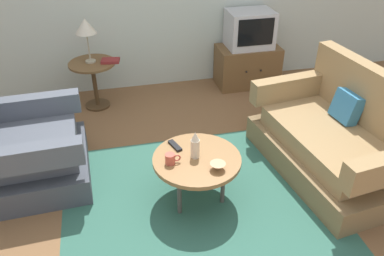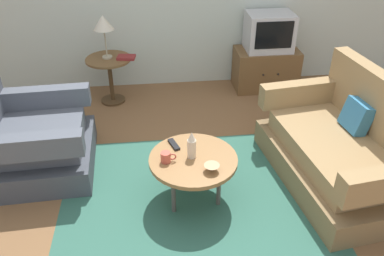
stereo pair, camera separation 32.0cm
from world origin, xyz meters
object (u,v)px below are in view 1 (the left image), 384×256
(tv_remote_dark, at_px, (175,146))
(television, at_px, (250,29))
(armchair, at_px, (23,153))
(bowl, at_px, (218,166))
(side_table, at_px, (93,75))
(book, at_px, (110,61))
(table_lamp, at_px, (86,27))
(tv_stand, at_px, (247,66))
(coffee_table, at_px, (197,161))
(couch, at_px, (336,140))
(mug, at_px, (171,159))
(vase, at_px, (195,145))

(tv_remote_dark, bearing_deg, television, -54.00)
(armchair, bearing_deg, bowl, 60.95)
(armchair, height_order, side_table, armchair)
(television, xyz_separation_m, book, (-1.72, -0.22, -0.16))
(table_lamp, bearing_deg, book, -12.64)
(tv_stand, bearing_deg, coffee_table, -120.16)
(bowl, bearing_deg, side_table, 114.01)
(couch, relative_size, side_table, 2.89)
(couch, relative_size, television, 2.90)
(tv_stand, xyz_separation_m, table_lamp, (-1.94, -0.15, 0.70))
(mug, relative_size, tv_remote_dark, 0.72)
(side_table, relative_size, tv_remote_dark, 3.24)
(coffee_table, distance_m, vase, 0.15)
(armchair, distance_m, tv_stand, 2.93)
(side_table, distance_m, television, 1.96)
(tv_stand, bearing_deg, table_lamp, -175.56)
(armchair, relative_size, vase, 4.36)
(armchair, xyz_separation_m, vase, (1.40, -0.57, 0.25))
(armchair, bearing_deg, table_lamp, 150.80)
(couch, xyz_separation_m, book, (-1.89, 1.67, 0.26))
(book, bearing_deg, bowl, -61.20)
(table_lamp, bearing_deg, couch, -39.15)
(tv_stand, height_order, tv_remote_dark, tv_stand)
(table_lamp, relative_size, book, 2.23)
(television, distance_m, tv_remote_dark, 2.25)
(armchair, relative_size, bowl, 8.43)
(tv_stand, distance_m, bowl, 2.41)
(television, height_order, tv_remote_dark, television)
(television, bearing_deg, vase, -120.41)
(couch, distance_m, vase, 1.36)
(couch, height_order, vase, couch)
(television, bearing_deg, book, -172.87)
(vase, bearing_deg, television, 59.59)
(mug, bearing_deg, tv_remote_dark, 70.60)
(vase, xyz_separation_m, bowl, (0.13, -0.20, -0.08))
(armchair, height_order, vase, armchair)
(couch, distance_m, television, 1.94)
(table_lamp, bearing_deg, side_table, -54.99)
(tv_stand, bearing_deg, book, -173.39)
(armchair, height_order, coffee_table, armchair)
(television, bearing_deg, table_lamp, -175.09)
(side_table, relative_size, tv_stand, 0.71)
(coffee_table, bearing_deg, side_table, 112.94)
(table_lamp, bearing_deg, tv_remote_dark, -68.74)
(table_lamp, xyz_separation_m, mug, (0.57, -1.86, -0.49))
(side_table, xyz_separation_m, tv_remote_dark, (0.63, -1.63, 0.03))
(coffee_table, bearing_deg, tv_remote_dark, 126.44)
(couch, bearing_deg, armchair, 73.01)
(vase, xyz_separation_m, tv_remote_dark, (-0.13, 0.17, -0.10))
(tv_stand, bearing_deg, tv_remote_dark, -125.80)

